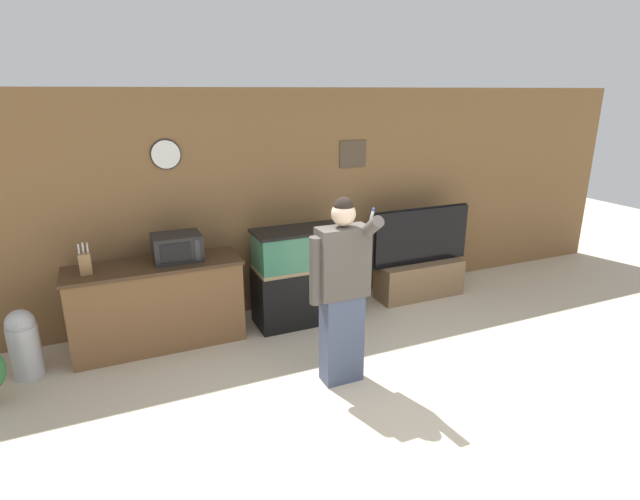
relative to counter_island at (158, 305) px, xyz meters
The scene contains 9 objects.
ground_plane 3.05m from the counter_island, 55.83° to the right, with size 18.00×18.00×0.00m, color beige.
wall_back_paneled 1.95m from the counter_island, 15.75° to the left, with size 10.00×0.08×2.60m.
counter_island is the anchor object (origin of this frame).
microwave 0.64m from the counter_island, ahead, with size 0.48×0.38×0.27m.
knife_block 0.83m from the counter_island, behind, with size 0.11×0.08×0.31m.
aquarium_on_stand 1.62m from the counter_island, ahead, with size 1.15×0.50×1.11m.
tv_on_stand 3.24m from the counter_island, ahead, with size 1.38×0.40×1.18m.
person_standing 2.04m from the counter_island, 43.81° to the right, with size 0.54×0.41×1.73m.
trash_bin 1.23m from the counter_island, behind, with size 0.27×0.27×0.67m.
Camera 1 is at (-2.07, -2.52, 2.57)m, focal length 28.00 mm.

